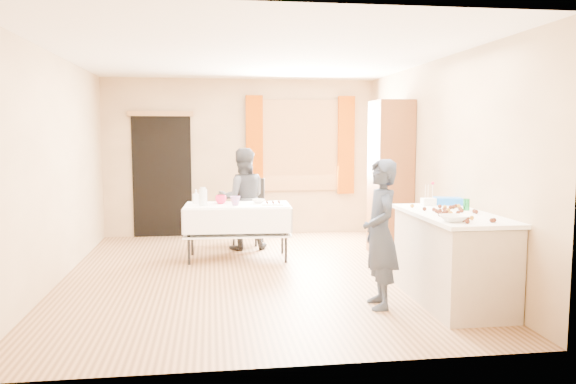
{
  "coord_description": "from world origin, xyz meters",
  "views": [
    {
      "loc": [
        -0.51,
        -6.66,
        1.7
      ],
      "look_at": [
        0.41,
        0.0,
        1.0
      ],
      "focal_mm": 35.0,
      "sensor_mm": 36.0,
      "label": 1
    }
  ],
  "objects": [
    {
      "name": "small_bowl",
      "position": [
        0.14,
        0.96,
        0.78
      ],
      "size": [
        0.22,
        0.22,
        0.05
      ],
      "primitive_type": "imported",
      "rotation": [
        0.0,
        0.0,
        0.15
      ],
      "color": "white",
      "rests_on": "party_table"
    },
    {
      "name": "cake_balls",
      "position": [
        1.85,
        -1.46,
        0.93
      ],
      "size": [
        0.53,
        1.13,
        0.04
      ],
      "color": "#3F2314",
      "rests_on": "counter"
    },
    {
      "name": "foam_block",
      "position": [
        1.87,
        -0.79,
        0.95
      ],
      "size": [
        0.15,
        0.1,
        0.08
      ],
      "primitive_type": "cube",
      "rotation": [
        0.0,
        0.0,
        0.01
      ],
      "color": "white",
      "rests_on": "counter"
    },
    {
      "name": "wall_right",
      "position": [
        2.26,
        0.0,
        1.3
      ],
      "size": [
        0.02,
        5.5,
        2.6
      ],
      "primitive_type": "cube",
      "color": "tan",
      "rests_on": "floor"
    },
    {
      "name": "cabinet",
      "position": [
        1.99,
        0.91,
        1.08
      ],
      "size": [
        0.5,
        0.6,
        2.16
      ],
      "primitive_type": "cube",
      "color": "brown",
      "rests_on": "floor"
    },
    {
      "name": "woman",
      "position": [
        -0.05,
        1.52,
        0.74
      ],
      "size": [
        0.79,
        0.65,
        1.49
      ],
      "primitive_type": "imported",
      "rotation": [
        0.0,
        0.0,
        3.2
      ],
      "color": "black",
      "rests_on": "floor"
    },
    {
      "name": "soda_can",
      "position": [
        2.11,
        -1.22,
        0.97
      ],
      "size": [
        0.08,
        0.08,
        0.12
      ],
      "primitive_type": "cylinder",
      "rotation": [
        0.0,
        0.0,
        0.32
      ],
      "color": "#168B3D",
      "rests_on": "counter"
    },
    {
      "name": "window_pane",
      "position": [
        1.0,
        2.71,
        1.5
      ],
      "size": [
        1.2,
        0.02,
        1.4
      ],
      "primitive_type": "cube",
      "color": "white",
      "rests_on": "wall_back"
    },
    {
      "name": "bottle",
      "position": [
        -0.71,
        1.04,
        0.84
      ],
      "size": [
        0.12,
        0.12,
        0.19
      ],
      "primitive_type": "imported",
      "rotation": [
        0.0,
        0.0,
        0.19
      ],
      "color": "white",
      "rests_on": "party_table"
    },
    {
      "name": "pastry_tray",
      "position": [
        0.31,
        0.74,
        0.76
      ],
      "size": [
        0.31,
        0.24,
        0.02
      ],
      "primitive_type": "cube",
      "rotation": [
        0.0,
        0.0,
        -0.14
      ],
      "color": "white",
      "rests_on": "party_table"
    },
    {
      "name": "blue_basket",
      "position": [
        2.11,
        -0.76,
        0.95
      ],
      "size": [
        0.34,
        0.27,
        0.08
      ],
      "primitive_type": "cube",
      "rotation": [
        0.0,
        0.0,
        -0.27
      ],
      "color": "#1B73F4",
      "rests_on": "counter"
    },
    {
      "name": "wall_left",
      "position": [
        -2.26,
        0.0,
        1.3
      ],
      "size": [
        0.02,
        5.5,
        2.6
      ],
      "primitive_type": "cube",
      "color": "tan",
      "rests_on": "floor"
    },
    {
      "name": "doorway",
      "position": [
        -1.3,
        2.73,
        1.0
      ],
      "size": [
        0.95,
        0.04,
        2.0
      ],
      "primitive_type": "cube",
      "color": "black",
      "rests_on": "floor"
    },
    {
      "name": "mixing_bowl",
      "position": [
        1.65,
        -1.91,
        0.94
      ],
      "size": [
        0.28,
        0.28,
        0.06
      ],
      "primitive_type": "imported",
      "rotation": [
        0.0,
        0.0,
        -0.08
      ],
      "color": "white",
      "rests_on": "counter"
    },
    {
      "name": "curtain_right",
      "position": [
        1.78,
        2.67,
        1.5
      ],
      "size": [
        0.28,
        0.06,
        1.65
      ],
      "primitive_type": "cube",
      "color": "#963A00",
      "rests_on": "wall_back"
    },
    {
      "name": "door_lintel",
      "position": [
        -1.3,
        2.7,
        2.02
      ],
      "size": [
        1.05,
        0.06,
        0.08
      ],
      "primitive_type": "cube",
      "color": "olive",
      "rests_on": "wall_back"
    },
    {
      "name": "chair",
      "position": [
        0.06,
        1.92,
        0.3
      ],
      "size": [
        0.54,
        0.54,
        1.01
      ],
      "rotation": [
        0.0,
        0.0,
        -0.38
      ],
      "color": "black",
      "rests_on": "floor"
    },
    {
      "name": "party_table",
      "position": [
        -0.16,
        0.86,
        0.45
      ],
      "size": [
        1.46,
        0.8,
        0.75
      ],
      "rotation": [
        0.0,
        0.0,
        -0.04
      ],
      "color": "black",
      "rests_on": "floor"
    },
    {
      "name": "curtain_left",
      "position": [
        0.22,
        2.67,
        1.5
      ],
      "size": [
        0.28,
        0.06,
        1.65
      ],
      "primitive_type": "cube",
      "color": "#963A00",
      "rests_on": "wall_back"
    },
    {
      "name": "window_frame",
      "position": [
        1.0,
        2.72,
        1.5
      ],
      "size": [
        1.32,
        0.06,
        1.52
      ],
      "primitive_type": "cube",
      "color": "olive",
      "rests_on": "wall_back"
    },
    {
      "name": "wall_front",
      "position": [
        0.0,
        -2.76,
        1.3
      ],
      "size": [
        4.5,
        0.02,
        2.6
      ],
      "primitive_type": "cube",
      "color": "tan",
      "rests_on": "floor"
    },
    {
      "name": "counter",
      "position": [
        1.89,
        -1.39,
        0.45
      ],
      "size": [
        0.75,
        1.59,
        0.91
      ],
      "color": "#B8A994",
      "rests_on": "floor"
    },
    {
      "name": "wall_back",
      "position": [
        0.0,
        2.76,
        1.3
      ],
      "size": [
        4.5,
        0.02,
        2.6
      ],
      "primitive_type": "cube",
      "color": "tan",
      "rests_on": "floor"
    },
    {
      "name": "floor",
      "position": [
        0.0,
        0.0,
        -0.01
      ],
      "size": [
        4.5,
        5.5,
        0.02
      ],
      "primitive_type": "cube",
      "color": "#9E7047",
      "rests_on": "ground"
    },
    {
      "name": "ceiling",
      "position": [
        0.0,
        0.0,
        2.61
      ],
      "size": [
        4.5,
        5.5,
        0.02
      ],
      "primitive_type": "cube",
      "color": "white",
      "rests_on": "floor"
    },
    {
      "name": "cup_red",
      "position": [
        -0.38,
        0.95,
        0.81
      ],
      "size": [
        0.16,
        0.16,
        0.12
      ],
      "primitive_type": "imported",
      "rotation": [
        0.0,
        0.0,
        0.06
      ],
      "color": "red",
      "rests_on": "party_table"
    },
    {
      "name": "cup_rainbow",
      "position": [
        -0.19,
        0.74,
        0.81
      ],
      "size": [
        0.2,
        0.2,
        0.12
      ],
      "primitive_type": "imported",
      "rotation": [
        0.0,
        0.0,
        0.25
      ],
      "color": "red",
      "rests_on": "party_table"
    },
    {
      "name": "pitcher",
      "position": [
        -0.61,
        0.78,
        0.86
      ],
      "size": [
        0.12,
        0.12,
        0.22
      ],
      "primitive_type": "cylinder",
      "rotation": [
        0.0,
        0.0,
        0.12
      ],
      "color": "silver",
      "rests_on": "party_table"
    },
    {
      "name": "girl",
      "position": [
        1.12,
        -1.45,
        0.73
      ],
      "size": [
        0.55,
        0.38,
        1.46
      ],
      "primitive_type": "imported",
      "rotation": [
        0.0,
        0.0,
        -1.6
      ],
      "color": "#222A3D",
      "rests_on": "floor"
    }
  ]
}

